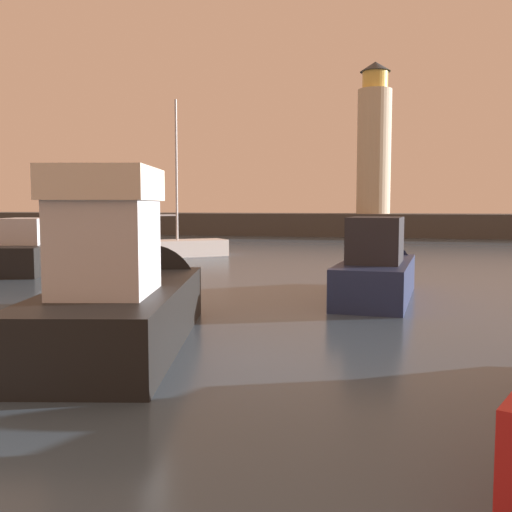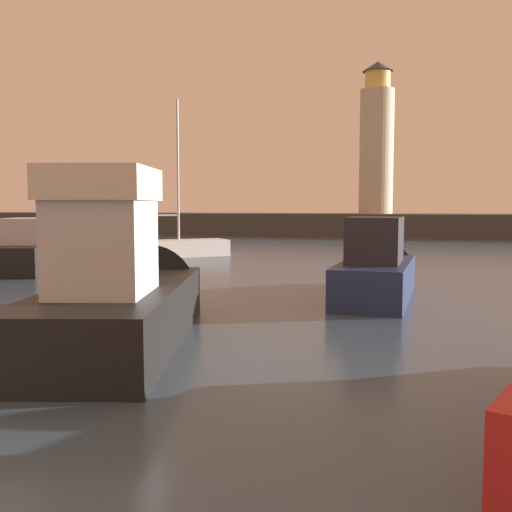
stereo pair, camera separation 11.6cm
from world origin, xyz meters
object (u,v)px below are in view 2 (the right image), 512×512
at_px(motorboat_1, 131,290).
at_px(lighthouse, 377,142).
at_px(motorboat_5, 42,250).
at_px(motorboat_4, 379,270).
at_px(sailboat_moored, 167,248).

bearing_deg(motorboat_1, lighthouse, 85.81).
relative_size(lighthouse, motorboat_5, 1.63).
distance_m(motorboat_4, motorboat_5, 15.15).
distance_m(motorboat_4, sailboat_moored, 15.47).
bearing_deg(lighthouse, motorboat_1, -94.19).
relative_size(lighthouse, motorboat_4, 1.90).
distance_m(lighthouse, motorboat_1, 41.43).
relative_size(motorboat_1, sailboat_moored, 1.06).
relative_size(motorboat_1, motorboat_5, 1.09).
relative_size(motorboat_4, sailboat_moored, 0.84).
height_order(motorboat_1, motorboat_4, motorboat_1).
xyz_separation_m(motorboat_4, motorboat_5, (-14.46, 4.52, -0.05)).
bearing_deg(sailboat_moored, lighthouse, 68.09).
bearing_deg(motorboat_5, motorboat_4, -17.37).
bearing_deg(motorboat_1, motorboat_5, 130.93).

